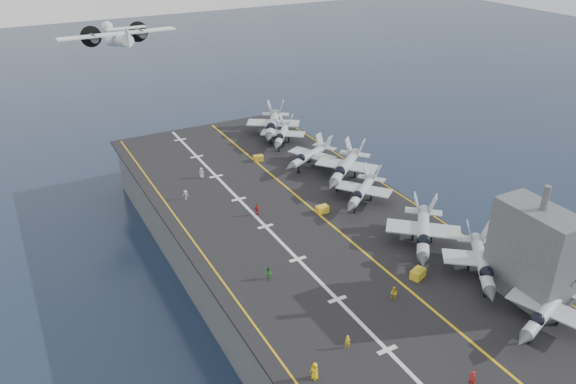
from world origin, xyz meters
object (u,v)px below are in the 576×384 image
island_superstructure (535,243)px  transport_plane (119,41)px  tow_cart_a (418,274)px  fighter_jet_0 (547,309)px

island_superstructure → transport_plane: bearing=106.6°
tow_cart_a → transport_plane: 84.19m
island_superstructure → fighter_jet_0: bearing=-117.8°
island_superstructure → transport_plane: 94.01m
transport_plane → fighter_jet_0: bearing=-75.9°
fighter_jet_0 → transport_plane: transport_plane is taller
tow_cart_a → transport_plane: bearing=102.1°
fighter_jet_0 → tow_cart_a: size_ratio=6.72×
island_superstructure → fighter_jet_0: (-2.78, -5.26, -5.12)m
fighter_jet_0 → transport_plane: bearing=104.1°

